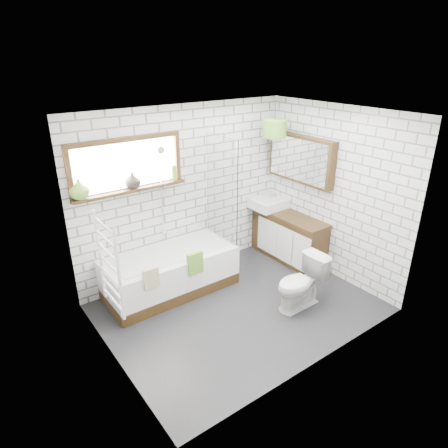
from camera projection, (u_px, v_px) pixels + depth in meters
floor at (239, 308)px, 5.32m from camera, size 3.40×2.60×0.01m
ceiling at (243, 115)px, 4.32m from camera, size 3.40×2.60×0.01m
wall_back at (185, 193)px, 5.78m from camera, size 3.40×0.01×2.50m
wall_front at (325, 264)px, 3.85m from camera, size 3.40×0.01×2.50m
wall_left at (104, 262)px, 3.89m from camera, size 0.01×2.60×2.50m
wall_right at (333, 194)px, 5.74m from camera, size 0.01×2.60×2.50m
window at (128, 166)px, 5.07m from camera, size 1.52×0.16×0.68m
towel_radiator at (109, 265)px, 3.94m from camera, size 0.06×0.52×1.00m
mirror_cabinet at (301, 159)px, 5.98m from camera, size 0.16×1.20×0.70m
shower_riser at (161, 192)px, 5.49m from camera, size 0.02×0.02×1.30m
bathtub at (171, 272)px, 5.58m from camera, size 1.82×0.80×0.59m
shower_screen at (222, 189)px, 5.65m from camera, size 0.02×0.72×1.50m
towel_green at (195, 263)px, 5.26m from camera, size 0.22×0.06×0.30m
towel_beige at (151, 278)px, 4.91m from camera, size 0.21×0.05×0.27m
vanity at (288, 237)px, 6.42m from camera, size 0.43×1.35×0.77m
basin at (269, 203)px, 6.52m from camera, size 0.54×0.47×0.16m
tap at (276, 199)px, 6.59m from camera, size 0.03×0.03×0.15m
toilet at (301, 283)px, 5.21m from camera, size 0.40×0.70×0.71m
vase_olive at (79, 191)px, 4.77m from camera, size 0.25×0.25×0.25m
vase_dark at (133, 182)px, 5.15m from camera, size 0.26×0.26×0.21m
bottle at (174, 174)px, 5.49m from camera, size 0.08×0.08×0.21m
pendant at (275, 129)px, 5.81m from camera, size 0.35×0.35×0.26m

